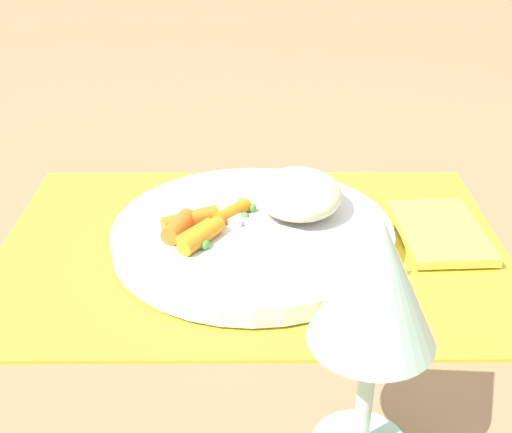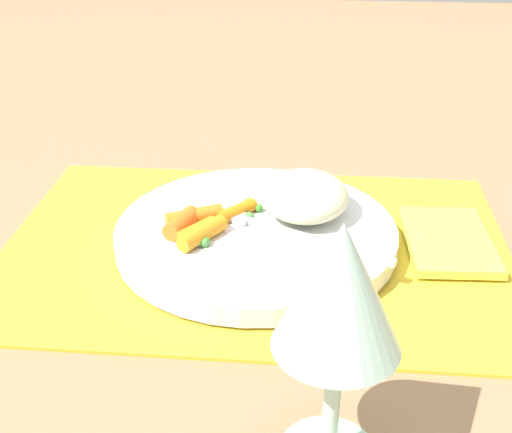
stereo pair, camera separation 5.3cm
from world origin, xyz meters
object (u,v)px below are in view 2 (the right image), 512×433
Objects in this scene: napkin at (448,241)px; carrot_portion at (200,224)px; rice_mound at (305,196)px; plate at (256,234)px; wine_glass at (339,296)px; fork at (275,229)px.

carrot_portion is at bearing 6.82° from napkin.
napkin is at bearing 173.66° from rice_mound.
carrot_portion is 0.78× the size of napkin.
plate is 2.83× the size of rice_mound.
plate is at bearing -74.63° from wine_glass.
fork is at bearing -175.69° from carrot_portion.
rice_mound is 0.14m from napkin.
wine_glass is (-0.12, 0.23, 0.09)m from carrot_portion.
carrot_portion is 0.57× the size of wine_glass.
fork is (-0.02, 0.01, 0.01)m from plate.
plate is at bearing -164.22° from carrot_portion.
wine_glass reaches higher than fork.
carrot_portion is 0.07m from fork.
carrot_portion is at bearing 4.31° from fork.
fork is 0.25m from wine_glass.
fork is at bearing 7.89° from napkin.
fork is (-0.07, -0.01, -0.00)m from carrot_portion.
wine_glass is 0.30m from napkin.
wine_glass reaches higher than napkin.
fork is 1.47× the size of napkin.
rice_mound reaches higher than fork.
plate is at bearing 32.63° from rice_mound.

